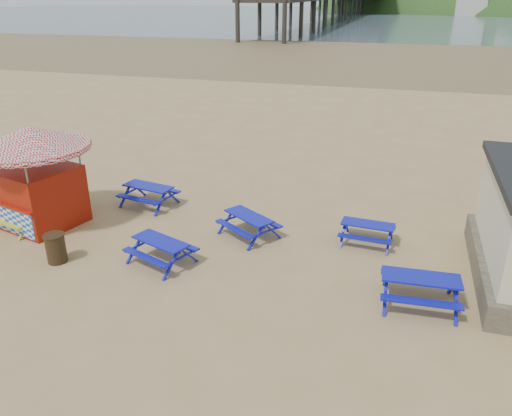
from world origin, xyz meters
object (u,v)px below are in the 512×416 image
(ice_cream_kiosk, at_px, (35,164))
(litter_bin, at_px, (56,248))
(picnic_table_blue_a, at_px, (149,195))
(picnic_table_yellow, at_px, (19,218))
(picnic_table_blue_b, at_px, (249,226))

(ice_cream_kiosk, xyz_separation_m, litter_bin, (2.06, -2.09, -1.68))
(picnic_table_blue_a, height_order, picnic_table_yellow, picnic_table_blue_a)
(picnic_table_yellow, height_order, ice_cream_kiosk, ice_cream_kiosk)
(litter_bin, bearing_deg, ice_cream_kiosk, 134.65)
(picnic_table_blue_a, height_order, litter_bin, litter_bin)
(picnic_table_blue_b, bearing_deg, litter_bin, -113.67)
(picnic_table_blue_b, relative_size, litter_bin, 2.52)
(picnic_table_yellow, relative_size, litter_bin, 2.20)
(picnic_table_yellow, bearing_deg, picnic_table_blue_a, 55.99)
(picnic_table_blue_a, relative_size, picnic_table_blue_b, 0.94)
(ice_cream_kiosk, bearing_deg, picnic_table_blue_b, 23.59)
(ice_cream_kiosk, bearing_deg, litter_bin, -30.91)
(picnic_table_yellow, bearing_deg, picnic_table_blue_b, 25.21)
(picnic_table_blue_b, bearing_deg, picnic_table_blue_a, -164.64)
(picnic_table_yellow, xyz_separation_m, litter_bin, (2.61, -1.57, 0.09))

